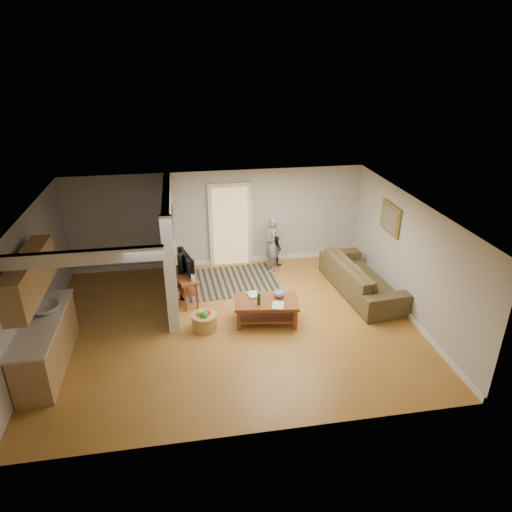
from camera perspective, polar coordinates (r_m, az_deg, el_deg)
The scene contains 11 objects.
ground at distance 9.63m, azimuth -2.85°, elevation -8.46°, with size 7.50×7.50×0.00m, color #9A6627.
room_shell at distance 9.26m, azimuth -9.91°, elevation 0.07°, with size 7.54×6.02×2.52m.
area_rug at distance 11.27m, azimuth -3.17°, elevation -3.16°, with size 2.31×1.69×0.01m, color black.
sofa at distance 11.07m, azimuth 12.88°, elevation -4.38°, with size 2.66×1.04×0.78m, color #4C4726.
coffee_table at distance 9.50m, azimuth 1.42°, elevation -6.11°, with size 1.39×0.93×0.77m.
tv_console at distance 10.28m, azimuth -8.90°, elevation -2.56°, with size 0.66×1.12×0.91m.
speaker_left at distance 10.34m, azimuth -9.24°, elevation -2.64°, with size 0.11×0.11×1.14m, color black.
speaker_right at distance 10.80m, azimuth -9.28°, elevation -1.57°, with size 0.11×0.11×1.09m, color black.
toy_basket at distance 9.41m, azimuth -6.47°, elevation -8.07°, with size 0.52×0.52×0.46m.
child at distance 11.82m, azimuth 1.90°, elevation -1.76°, with size 0.53×0.34×1.44m, color gray.
toddler at distance 12.16m, azimuth 2.40°, elevation -0.98°, with size 0.39×0.30×0.79m, color #1F2041.
Camera 1 is at (-0.87, -8.02, 5.25)m, focal length 32.00 mm.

